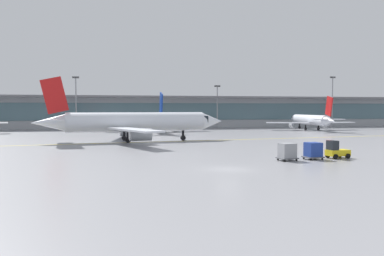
{
  "coord_description": "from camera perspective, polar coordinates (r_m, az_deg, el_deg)",
  "views": [
    {
      "loc": [
        -10.56,
        -35.06,
        5.8
      ],
      "look_at": [
        0.4,
        19.54,
        3.0
      ],
      "focal_mm": 35.96,
      "sensor_mm": 36.0,
      "label": 1
    }
  ],
  "objects": [
    {
      "name": "apron_light_mast_3",
      "position": [
        128.8,
        20.09,
        3.97
      ],
      "size": [
        1.8,
        0.36,
        15.88
      ],
      "color": "gray",
      "rests_on": "ground_plane"
    },
    {
      "name": "ground_plane",
      "position": [
        37.08,
        5.37,
        -6.14
      ],
      "size": [
        400.0,
        400.0,
        0.0
      ],
      "primitive_type": "plane",
      "color": "gray"
    },
    {
      "name": "cargo_dolly_trailing",
      "position": [
        44.32,
        13.94,
        -3.36
      ],
      "size": [
        2.27,
        1.83,
        1.94
      ],
      "rotation": [
        0.0,
        0.0,
        0.11
      ],
      "color": "#595B60",
      "rests_on": "ground_plane"
    },
    {
      "name": "apron_light_mast_2",
      "position": [
        115.32,
        3.76,
        3.51
      ],
      "size": [
        1.8,
        0.36,
        12.79
      ],
      "color": "gray",
      "rests_on": "ground_plane"
    },
    {
      "name": "gate_airplane_2",
      "position": [
        109.64,
        17.12,
        1.13
      ],
      "size": [
        25.11,
        27.07,
        8.96
      ],
      "rotation": [
        0.0,
        0.0,
        1.5
      ],
      "color": "silver",
      "rests_on": "ground_plane"
    },
    {
      "name": "taxiing_regional_jet",
      "position": [
        68.67,
        -8.49,
        0.81
      ],
      "size": [
        33.8,
        31.23,
        11.19
      ],
      "rotation": [
        0.0,
        0.0,
        0.11
      ],
      "color": "silver",
      "rests_on": "ground_plane"
    },
    {
      "name": "taxiway_centreline_stripe",
      "position": [
        66.95,
        -8.02,
        -2.12
      ],
      "size": [
        109.32,
        12.96,
        0.01
      ],
      "primitive_type": "cube",
      "rotation": [
        0.0,
        0.0,
        0.11
      ],
      "color": "yellow",
      "rests_on": "ground_plane"
    },
    {
      "name": "terminal_concourse",
      "position": [
        118.43,
        -6.24,
        2.44
      ],
      "size": [
        173.28,
        11.0,
        9.6
      ],
      "color": "#9EA3A8",
      "rests_on": "ground_plane"
    },
    {
      "name": "cargo_dolly_lead",
      "position": [
        46.18,
        17.52,
        -3.16
      ],
      "size": [
        2.27,
        1.83,
        1.94
      ],
      "rotation": [
        0.0,
        0.0,
        0.11
      ],
      "color": "#595B60",
      "rests_on": "ground_plane"
    },
    {
      "name": "gate_airplane_1",
      "position": [
        97.68,
        -5.56,
        1.15
      ],
      "size": [
        26.85,
        28.83,
        9.56
      ],
      "rotation": [
        0.0,
        0.0,
        1.6
      ],
      "color": "white",
      "rests_on": "ground_plane"
    },
    {
      "name": "baggage_tug",
      "position": [
        48.09,
        20.6,
        -3.16
      ],
      "size": [
        2.74,
        1.87,
        2.1
      ],
      "rotation": [
        0.0,
        0.0,
        0.11
      ],
      "color": "yellow",
      "rests_on": "ground_plane"
    },
    {
      "name": "apron_light_mast_1",
      "position": [
        110.86,
        -16.83,
        3.91
      ],
      "size": [
        1.8,
        0.36,
        14.66
      ],
      "color": "gray",
      "rests_on": "ground_plane"
    }
  ]
}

